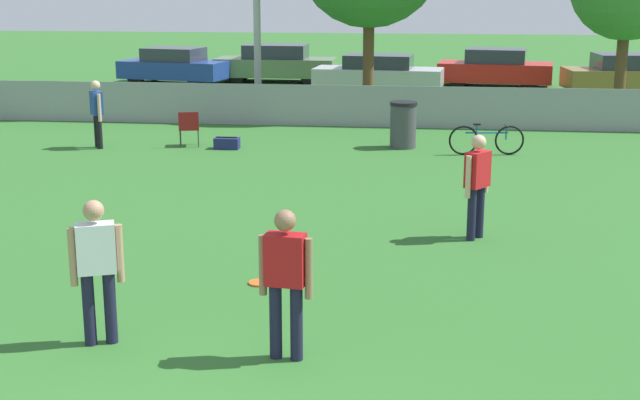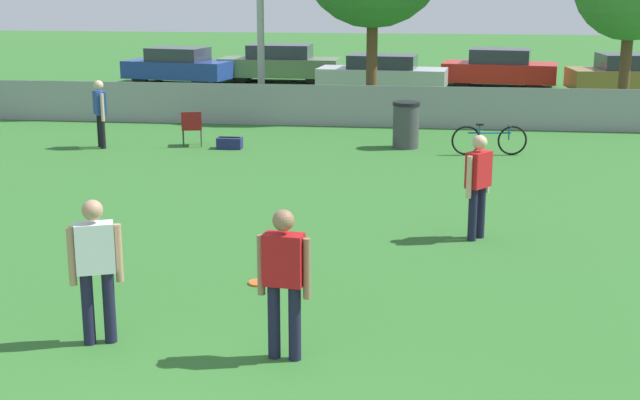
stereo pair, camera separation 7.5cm
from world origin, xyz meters
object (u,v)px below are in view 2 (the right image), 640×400
(parked_car_tan, at_px, (631,75))
(parked_car_blue, at_px, (178,66))
(player_receiver_white, at_px, (96,262))
(parked_car_red, at_px, (500,68))
(player_thrower_red, at_px, (478,180))
(trash_bin, at_px, (406,125))
(bicycle_sideline, at_px, (489,140))
(spectator_in_blue, at_px, (100,109))
(parked_car_olive, at_px, (280,63))
(frisbee_disc, at_px, (259,283))
(folding_chair_sideline, at_px, (192,126))
(gear_bag_sideline, at_px, (230,143))
(player_defender_red, at_px, (284,274))
(parked_car_silver, at_px, (382,74))

(parked_car_tan, bearing_deg, parked_car_blue, 169.77)
(player_receiver_white, xyz_separation_m, parked_car_red, (5.83, 24.46, -0.25))
(player_thrower_red, distance_m, trash_bin, 7.52)
(bicycle_sideline, bearing_deg, player_receiver_white, -120.27)
(spectator_in_blue, relative_size, parked_car_olive, 0.35)
(spectator_in_blue, distance_m, bicycle_sideline, 8.91)
(player_receiver_white, xyz_separation_m, frisbee_disc, (1.33, 2.11, -0.90))
(frisbee_disc, relative_size, parked_car_tan, 0.07)
(folding_chair_sideline, distance_m, gear_bag_sideline, 1.01)
(folding_chair_sideline, bearing_deg, parked_car_red, -135.45)
(player_thrower_red, relative_size, spectator_in_blue, 1.02)
(player_defender_red, height_order, frisbee_disc, player_defender_red)
(frisbee_disc, bearing_deg, parked_car_tan, 66.91)
(player_receiver_white, bearing_deg, player_thrower_red, 25.28)
(folding_chair_sideline, relative_size, parked_car_silver, 0.18)
(player_receiver_white, relative_size, trash_bin, 1.49)
(player_defender_red, bearing_deg, parked_car_red, 88.15)
(parked_car_silver, bearing_deg, player_defender_red, -84.10)
(spectator_in_blue, relative_size, bicycle_sideline, 0.93)
(player_receiver_white, distance_m, bicycle_sideline, 12.25)
(bicycle_sideline, xyz_separation_m, parked_car_tan, (5.29, 11.27, 0.34))
(parked_car_blue, bearing_deg, player_defender_red, -60.69)
(spectator_in_blue, height_order, parked_car_tan, spectator_in_blue)
(player_receiver_white, xyz_separation_m, trash_bin, (2.87, 11.92, -0.38))
(spectator_in_blue, bearing_deg, gear_bag_sideline, -120.23)
(player_receiver_white, relative_size, gear_bag_sideline, 2.79)
(player_receiver_white, height_order, parked_car_tan, player_receiver_white)
(parked_car_silver, bearing_deg, gear_bag_sideline, -99.57)
(trash_bin, relative_size, gear_bag_sideline, 1.88)
(parked_car_red, bearing_deg, parked_car_silver, -144.50)
(frisbee_disc, relative_size, trash_bin, 0.26)
(frisbee_disc, height_order, trash_bin, trash_bin)
(player_thrower_red, xyz_separation_m, parked_car_silver, (-2.49, 17.77, -0.27))
(parked_car_olive, xyz_separation_m, parked_car_red, (8.20, -0.62, -0.02))
(player_defender_red, xyz_separation_m, bicycle_sideline, (2.71, 11.42, -0.58))
(trash_bin, distance_m, gear_bag_sideline, 4.11)
(trash_bin, distance_m, parked_car_tan, 12.82)
(frisbee_disc, distance_m, bicycle_sideline, 9.78)
(spectator_in_blue, xyz_separation_m, parked_car_tan, (14.19, 11.52, -0.21))
(folding_chair_sideline, relative_size, parked_car_red, 0.20)
(player_receiver_white, distance_m, parked_car_tan, 24.68)
(parked_car_olive, bearing_deg, frisbee_disc, -80.10)
(gear_bag_sideline, bearing_deg, parked_car_red, 62.02)
(bicycle_sideline, distance_m, gear_bag_sideline, 5.92)
(frisbee_disc, distance_m, folding_chair_sideline, 9.97)
(bicycle_sideline, bearing_deg, gear_bag_sideline, 172.40)
(frisbee_disc, height_order, gear_bag_sideline, gear_bag_sideline)
(parked_car_tan, bearing_deg, parked_car_red, 150.25)
(player_defender_red, distance_m, bicycle_sideline, 11.75)
(folding_chair_sideline, relative_size, parked_car_tan, 0.20)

